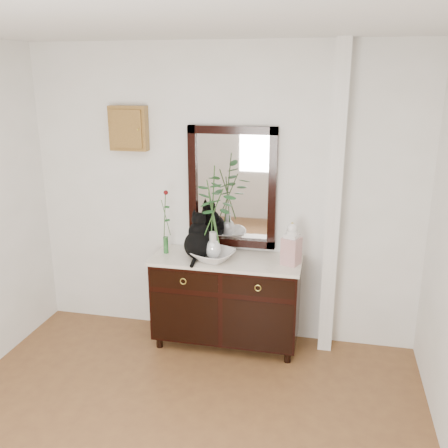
% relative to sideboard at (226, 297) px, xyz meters
% --- Properties ---
extents(wall_back, '(3.60, 0.04, 2.70)m').
position_rel_sideboard_xyz_m(wall_back, '(-0.10, 0.25, 0.88)').
color(wall_back, white).
rests_on(wall_back, ground).
extents(pilaster, '(0.12, 0.20, 2.70)m').
position_rel_sideboard_xyz_m(pilaster, '(0.90, 0.17, 0.88)').
color(pilaster, white).
rests_on(pilaster, ground).
extents(sideboard, '(1.33, 0.52, 0.82)m').
position_rel_sideboard_xyz_m(sideboard, '(0.00, 0.00, 0.00)').
color(sideboard, black).
rests_on(sideboard, ground).
extents(wall_mirror, '(0.80, 0.06, 1.10)m').
position_rel_sideboard_xyz_m(wall_mirror, '(-0.00, 0.24, 0.97)').
color(wall_mirror, black).
rests_on(wall_mirror, wall_back).
extents(key_cabinet, '(0.35, 0.10, 0.40)m').
position_rel_sideboard_xyz_m(key_cabinet, '(-0.95, 0.21, 1.48)').
color(key_cabinet, brown).
rests_on(key_cabinet, wall_back).
extents(cat, '(0.33, 0.39, 0.40)m').
position_rel_sideboard_xyz_m(cat, '(-0.25, -0.02, 0.58)').
color(cat, black).
rests_on(cat, sideboard).
extents(lotus_bowl, '(0.46, 0.46, 0.09)m').
position_rel_sideboard_xyz_m(lotus_bowl, '(-0.10, -0.07, 0.42)').
color(lotus_bowl, silver).
rests_on(lotus_bowl, sideboard).
extents(vase_branches, '(0.51, 0.51, 0.84)m').
position_rel_sideboard_xyz_m(vase_branches, '(-0.10, -0.07, 0.82)').
color(vase_branches, silver).
rests_on(vase_branches, lotus_bowl).
extents(bud_vase_rose, '(0.10, 0.10, 0.60)m').
position_rel_sideboard_xyz_m(bud_vase_rose, '(-0.57, 0.02, 0.68)').
color(bud_vase_rose, '#2B682F').
rests_on(bud_vase_rose, sideboard).
extents(ginger_jar, '(0.18, 0.18, 0.38)m').
position_rel_sideboard_xyz_m(ginger_jar, '(0.57, -0.01, 0.56)').
color(ginger_jar, white).
rests_on(ginger_jar, sideboard).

